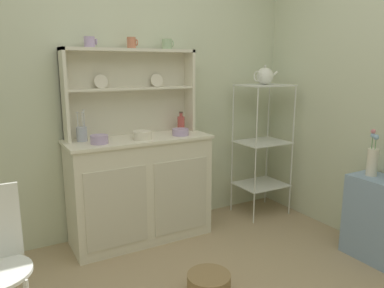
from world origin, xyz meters
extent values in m
cube|color=beige|center=(0.00, 1.62, 1.25)|extent=(3.84, 0.05, 2.50)
cube|color=silver|center=(0.03, 1.37, 0.43)|extent=(1.13, 0.42, 0.87)
cube|color=beige|center=(-0.24, 1.16, 0.39)|extent=(0.47, 0.01, 0.61)
cube|color=beige|center=(0.30, 1.16, 0.39)|extent=(0.47, 0.01, 0.61)
cube|color=#EEE6CE|center=(0.03, 1.37, 0.85)|extent=(1.16, 0.45, 0.02)
cube|color=beige|center=(0.03, 1.57, 1.21)|extent=(1.08, 0.02, 0.70)
cube|color=silver|center=(-0.50, 1.49, 1.21)|extent=(0.02, 0.18, 0.70)
cube|color=silver|center=(0.56, 1.49, 1.21)|extent=(0.02, 0.18, 0.70)
cube|color=silver|center=(0.03, 1.49, 1.25)|extent=(1.04, 0.16, 0.02)
cube|color=silver|center=(0.03, 1.49, 1.55)|extent=(1.08, 0.18, 0.02)
cylinder|color=silver|center=(-0.21, 1.53, 1.31)|extent=(0.11, 0.03, 0.11)
cylinder|color=silver|center=(0.27, 1.53, 1.31)|extent=(0.11, 0.03, 0.11)
cylinder|color=silver|center=(1.04, 1.14, 0.63)|extent=(0.01, 0.01, 1.26)
cylinder|color=silver|center=(1.48, 1.14, 0.63)|extent=(0.01, 0.01, 1.26)
cylinder|color=silver|center=(1.04, 1.49, 0.63)|extent=(0.01, 0.01, 1.26)
cylinder|color=silver|center=(1.48, 1.49, 0.63)|extent=(0.01, 0.01, 1.26)
cube|color=silver|center=(1.26, 1.31, 1.25)|extent=(0.46, 0.38, 0.01)
cube|color=silver|center=(1.26, 1.31, 0.71)|extent=(0.46, 0.38, 0.01)
cube|color=silver|center=(1.26, 1.31, 0.29)|extent=(0.46, 0.38, 0.01)
cube|color=#849EBC|center=(1.44, 0.16, 0.31)|extent=(0.28, 0.48, 0.63)
cylinder|color=#93754C|center=(0.09, 0.40, 0.07)|extent=(0.28, 0.28, 0.15)
cylinder|color=#B79ECC|center=(-0.29, 1.49, 1.60)|extent=(0.08, 0.08, 0.08)
torus|color=#B79ECC|center=(-0.24, 1.49, 1.61)|extent=(0.01, 0.05, 0.05)
cylinder|color=#C67556|center=(0.04, 1.49, 1.61)|extent=(0.07, 0.07, 0.09)
torus|color=#C67556|center=(0.08, 1.49, 1.61)|extent=(0.01, 0.05, 0.05)
cylinder|color=#9EB78E|center=(0.35, 1.49, 1.60)|extent=(0.08, 0.08, 0.08)
torus|color=#9EB78E|center=(0.40, 1.49, 1.61)|extent=(0.01, 0.05, 0.05)
cylinder|color=#B79ECC|center=(-0.31, 1.29, 0.90)|extent=(0.13, 0.13, 0.06)
cylinder|color=silver|center=(0.03, 1.29, 0.90)|extent=(0.15, 0.15, 0.06)
cylinder|color=#B79ECC|center=(0.37, 1.29, 0.89)|extent=(0.14, 0.14, 0.05)
cylinder|color=#B74C47|center=(0.46, 1.45, 0.93)|extent=(0.06, 0.06, 0.13)
cylinder|color=#B74C47|center=(0.46, 1.45, 1.01)|extent=(0.03, 0.03, 0.03)
cylinder|color=#4C382D|center=(0.46, 1.45, 1.03)|extent=(0.03, 0.03, 0.01)
cylinder|color=#B2B7C6|center=(-0.40, 1.45, 0.92)|extent=(0.08, 0.08, 0.11)
cylinder|color=silver|center=(-0.38, 1.44, 1.00)|extent=(0.01, 0.02, 0.19)
ellipsoid|color=silver|center=(-0.38, 1.44, 1.10)|extent=(0.02, 0.01, 0.01)
cylinder|color=silver|center=(-0.39, 1.42, 1.00)|extent=(0.02, 0.01, 0.17)
ellipsoid|color=silver|center=(-0.39, 1.42, 1.09)|extent=(0.02, 0.01, 0.01)
cylinder|color=silver|center=(-0.43, 1.45, 1.00)|extent=(0.01, 0.03, 0.17)
ellipsoid|color=silver|center=(-0.43, 1.45, 1.09)|extent=(0.02, 0.01, 0.01)
sphere|color=white|center=(1.26, 1.31, 1.34)|extent=(0.16, 0.16, 0.16)
sphere|color=silver|center=(1.26, 1.31, 1.42)|extent=(0.02, 0.02, 0.02)
cylinder|color=white|center=(1.37, 1.31, 1.35)|extent=(0.09, 0.02, 0.07)
torus|color=white|center=(1.17, 1.31, 1.34)|extent=(0.01, 0.10, 0.10)
cylinder|color=silver|center=(1.44, 0.28, 0.73)|extent=(0.08, 0.08, 0.20)
cylinder|color=#4C844C|center=(1.44, 0.29, 0.87)|extent=(0.00, 0.01, 0.12)
sphere|color=#8EB2D1|center=(1.44, 0.29, 0.93)|extent=(0.03, 0.03, 0.03)
cylinder|color=#4C844C|center=(1.43, 0.26, 0.87)|extent=(0.00, 0.01, 0.11)
sphere|color=#8EB2D1|center=(1.43, 0.26, 0.92)|extent=(0.04, 0.04, 0.04)
cylinder|color=#4C844C|center=(1.44, 0.29, 0.88)|extent=(0.00, 0.01, 0.15)
sphere|color=#D17A84|center=(1.44, 0.29, 0.96)|extent=(0.04, 0.04, 0.04)
camera|label=1|loc=(-1.04, -1.38, 1.43)|focal=34.69mm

